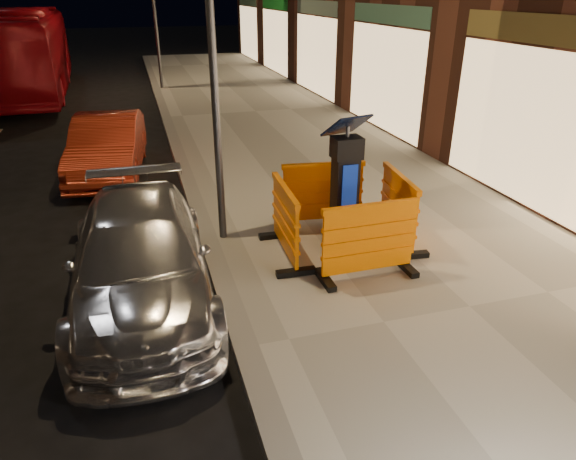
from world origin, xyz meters
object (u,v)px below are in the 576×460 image
object	(u,v)px
car_red	(112,174)
bus_doubledecker	(33,94)
barrier_front	(369,241)
car_silver	(146,298)
barrier_bldgside	(398,208)
barrier_back	(323,194)
barrier_kerbside	(285,222)
parking_kiosk	(345,188)

from	to	relation	value
car_red	bus_doubledecker	world-z (taller)	bus_doubledecker
barrier_front	car_silver	distance (m)	3.23
barrier_bldgside	car_red	size ratio (longest dim) A/B	0.36
barrier_bldgside	car_red	xyz separation A→B (m)	(-4.60, 5.32, -0.72)
barrier_back	barrier_kerbside	xyz separation A→B (m)	(-0.95, -0.95, 0.00)
barrier_front	car_red	world-z (taller)	barrier_front
parking_kiosk	barrier_bldgside	world-z (taller)	parking_kiosk
parking_kiosk	barrier_kerbside	size ratio (longest dim) A/B	1.40
parking_kiosk	barrier_kerbside	bearing A→B (deg)	-175.73
parking_kiosk	car_red	bearing A→B (deg)	128.75
parking_kiosk	barrier_back	world-z (taller)	parking_kiosk
bus_doubledecker	car_red	bearing A→B (deg)	-76.93
parking_kiosk	bus_doubledecker	bearing A→B (deg)	116.70
barrier_back	barrier_bldgside	size ratio (longest dim) A/B	1.00
parking_kiosk	bus_doubledecker	world-z (taller)	parking_kiosk
car_silver	bus_doubledecker	distance (m)	17.68
barrier_back	car_silver	size ratio (longest dim) A/B	0.33
parking_kiosk	car_red	size ratio (longest dim) A/B	0.50
barrier_back	car_red	xyz separation A→B (m)	(-3.65, 4.37, -0.72)
barrier_front	bus_doubledecker	bearing A→B (deg)	110.62
barrier_back	barrier_kerbside	size ratio (longest dim) A/B	1.00
car_red	bus_doubledecker	size ratio (longest dim) A/B	0.34
bus_doubledecker	barrier_back	bearing A→B (deg)	-69.27
parking_kiosk	barrier_front	world-z (taller)	parking_kiosk
barrier_back	car_silver	xyz separation A→B (m)	(-3.11, -1.38, -0.72)
car_silver	parking_kiosk	bearing A→B (deg)	8.72
barrier_front	car_red	bearing A→B (deg)	119.50
barrier_back	parking_kiosk	bearing A→B (deg)	-82.73
barrier_back	bus_doubledecker	size ratio (longest dim) A/B	0.12
car_red	parking_kiosk	bearing A→B (deg)	-50.04
barrier_front	barrier_kerbside	size ratio (longest dim) A/B	1.00
barrier_front	car_red	size ratio (longest dim) A/B	0.36
car_silver	bus_doubledecker	world-z (taller)	bus_doubledecker
barrier_back	car_red	size ratio (longest dim) A/B	0.36
car_red	bus_doubledecker	xyz separation A→B (m)	(-3.30, 11.51, 0.00)
parking_kiosk	barrier_kerbside	xyz separation A→B (m)	(-0.95, 0.00, -0.45)
barrier_kerbside	barrier_bldgside	distance (m)	1.90
barrier_kerbside	barrier_bldgside	size ratio (longest dim) A/B	1.00
parking_kiosk	barrier_front	xyz separation A→B (m)	(0.00, -0.95, -0.45)
barrier_bldgside	barrier_kerbside	bearing A→B (deg)	96.27
barrier_back	barrier_bldgside	bearing A→B (deg)	-37.73
barrier_front	bus_doubledecker	size ratio (longest dim) A/B	0.12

